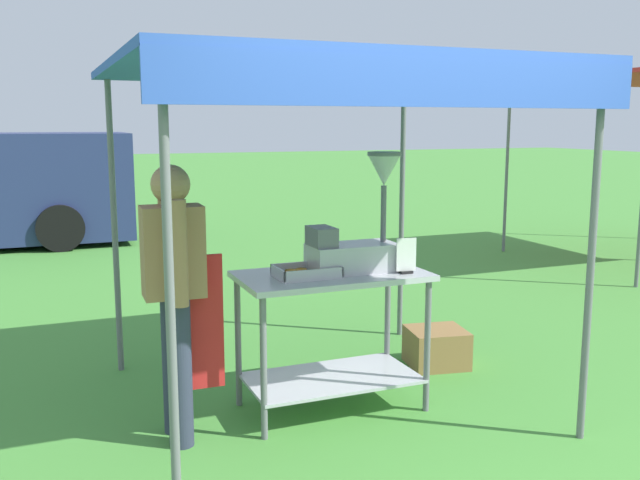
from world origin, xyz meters
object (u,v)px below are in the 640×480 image
object	(u,v)px
donut_cart	(332,313)
donut_fryer	(357,236)
vendor	(175,289)
menu_sign	(406,259)
donut_tray	(306,273)
supply_crate	(436,347)
stall_canopy	(326,79)

from	to	relation	value
donut_cart	donut_fryer	bearing A→B (deg)	-1.71
vendor	menu_sign	bearing A→B (deg)	-4.41
donut_cart	vendor	bearing A→B (deg)	-175.90
donut_tray	vendor	xyz separation A→B (m)	(-0.81, -0.03, -0.02)
supply_crate	menu_sign	bearing A→B (deg)	-135.20
donut_fryer	vendor	size ratio (longest dim) A/B	0.47
donut_cart	vendor	xyz separation A→B (m)	(-1.00, -0.07, 0.27)
vendor	supply_crate	distance (m)	2.26
donut_tray	supply_crate	distance (m)	1.56
donut_fryer	stall_canopy	bearing A→B (deg)	148.58
donut_cart	supply_crate	distance (m)	1.26
donut_tray	vendor	size ratio (longest dim) A/B	0.24
vendor	donut_tray	bearing A→B (deg)	2.07
stall_canopy	donut_fryer	world-z (taller)	stall_canopy
stall_canopy	donut_tray	xyz separation A→B (m)	(-0.19, -0.14, -1.19)
donut_fryer	menu_sign	xyz separation A→B (m)	(0.26, -0.18, -0.13)
stall_canopy	donut_tray	distance (m)	1.21
donut_cart	supply_crate	bearing A→B (deg)	22.76
donut_cart	vendor	size ratio (longest dim) A/B	0.74
donut_cart	donut_fryer	distance (m)	0.52
donut_tray	donut_fryer	size ratio (longest dim) A/B	0.51
supply_crate	vendor	bearing A→B (deg)	-165.92
stall_canopy	donut_fryer	size ratio (longest dim) A/B	3.40
donut_cart	donut_tray	distance (m)	0.35
donut_tray	vendor	bearing A→B (deg)	-177.93
donut_cart	donut_fryer	size ratio (longest dim) A/B	1.57
donut_fryer	supply_crate	world-z (taller)	donut_fryer
donut_cart	menu_sign	distance (m)	0.59
donut_cart	menu_sign	size ratio (longest dim) A/B	5.28
donut_tray	menu_sign	bearing A→B (deg)	-12.70
stall_canopy	menu_sign	bearing A→B (deg)	-33.11
menu_sign	donut_cart	bearing A→B (deg)	157.01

